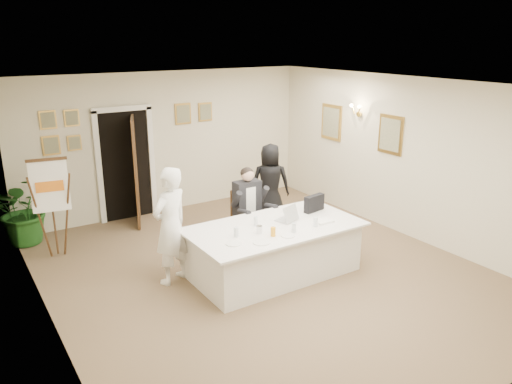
{
  "coord_description": "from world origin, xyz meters",
  "views": [
    {
      "loc": [
        -3.83,
        -5.71,
        3.44
      ],
      "look_at": [
        0.24,
        0.6,
        1.08
      ],
      "focal_mm": 35.0,
      "sensor_mm": 36.0,
      "label": 1
    }
  ],
  "objects_px": {
    "standing_man": "(171,226)",
    "laptop_bag": "(314,203)",
    "seated_man": "(249,208)",
    "paper_stack": "(324,221)",
    "standing_woman": "(270,183)",
    "oj_glass": "(273,232)",
    "steel_jug": "(259,230)",
    "laptop": "(286,211)",
    "flip_chart": "(53,213)",
    "potted_palm": "(25,209)",
    "conference_table": "(274,250)"
  },
  "relations": [
    {
      "from": "seated_man",
      "to": "laptop",
      "type": "bearing_deg",
      "value": -73.5
    },
    {
      "from": "standing_woman",
      "to": "potted_palm",
      "type": "xyz_separation_m",
      "value": [
        -4.14,
        1.39,
        -0.15
      ]
    },
    {
      "from": "laptop",
      "to": "steel_jug",
      "type": "xyz_separation_m",
      "value": [
        -0.63,
        -0.23,
        -0.08
      ]
    },
    {
      "from": "conference_table",
      "to": "laptop_bag",
      "type": "bearing_deg",
      "value": 12.0
    },
    {
      "from": "flip_chart",
      "to": "standing_man",
      "type": "distance_m",
      "value": 2.18
    },
    {
      "from": "oj_glass",
      "to": "seated_man",
      "type": "bearing_deg",
      "value": 71.6
    },
    {
      "from": "conference_table",
      "to": "oj_glass",
      "type": "xyz_separation_m",
      "value": [
        -0.24,
        -0.31,
        0.45
      ]
    },
    {
      "from": "standing_man",
      "to": "laptop_bag",
      "type": "bearing_deg",
      "value": 146.34
    },
    {
      "from": "paper_stack",
      "to": "oj_glass",
      "type": "bearing_deg",
      "value": -177.52
    },
    {
      "from": "laptop",
      "to": "paper_stack",
      "type": "bearing_deg",
      "value": -60.43
    },
    {
      "from": "standing_woman",
      "to": "potted_palm",
      "type": "bearing_deg",
      "value": 14.87
    },
    {
      "from": "potted_palm",
      "to": "paper_stack",
      "type": "relative_size",
      "value": 4.5
    },
    {
      "from": "flip_chart",
      "to": "standing_woman",
      "type": "bearing_deg",
      "value": -7.18
    },
    {
      "from": "standing_man",
      "to": "steel_jug",
      "type": "height_order",
      "value": "standing_man"
    },
    {
      "from": "flip_chart",
      "to": "potted_palm",
      "type": "xyz_separation_m",
      "value": [
        -0.3,
        0.9,
        -0.14
      ]
    },
    {
      "from": "laptop",
      "to": "laptop_bag",
      "type": "bearing_deg",
      "value": -10.45
    },
    {
      "from": "standing_woman",
      "to": "laptop",
      "type": "bearing_deg",
      "value": 95.85
    },
    {
      "from": "steel_jug",
      "to": "laptop",
      "type": "bearing_deg",
      "value": 19.69
    },
    {
      "from": "conference_table",
      "to": "standing_woman",
      "type": "distance_m",
      "value": 2.32
    },
    {
      "from": "steel_jug",
      "to": "standing_man",
      "type": "bearing_deg",
      "value": 144.41
    },
    {
      "from": "laptop",
      "to": "steel_jug",
      "type": "relative_size",
      "value": 3.11
    },
    {
      "from": "paper_stack",
      "to": "oj_glass",
      "type": "xyz_separation_m",
      "value": [
        -0.95,
        -0.04,
        0.05
      ]
    },
    {
      "from": "standing_woman",
      "to": "laptop",
      "type": "xyz_separation_m",
      "value": [
        -0.95,
        -1.82,
        0.16
      ]
    },
    {
      "from": "standing_man",
      "to": "oj_glass",
      "type": "distance_m",
      "value": 1.46
    },
    {
      "from": "potted_palm",
      "to": "steel_jug",
      "type": "height_order",
      "value": "potted_palm"
    },
    {
      "from": "flip_chart",
      "to": "standing_man",
      "type": "height_order",
      "value": "standing_man"
    },
    {
      "from": "seated_man",
      "to": "steel_jug",
      "type": "xyz_separation_m",
      "value": [
        -0.56,
        -1.18,
        0.13
      ]
    },
    {
      "from": "laptop",
      "to": "paper_stack",
      "type": "height_order",
      "value": "laptop"
    },
    {
      "from": "steel_jug",
      "to": "standing_woman",
      "type": "bearing_deg",
      "value": 52.28
    },
    {
      "from": "steel_jug",
      "to": "oj_glass",
      "type": "bearing_deg",
      "value": -61.89
    },
    {
      "from": "standing_woman",
      "to": "oj_glass",
      "type": "xyz_separation_m",
      "value": [
        -1.48,
        -2.24,
        0.08
      ]
    },
    {
      "from": "steel_jug",
      "to": "seated_man",
      "type": "bearing_deg",
      "value": 64.67
    },
    {
      "from": "laptop",
      "to": "steel_jug",
      "type": "distance_m",
      "value": 0.68
    },
    {
      "from": "flip_chart",
      "to": "standing_man",
      "type": "relative_size",
      "value": 0.94
    },
    {
      "from": "flip_chart",
      "to": "standing_woman",
      "type": "relative_size",
      "value": 1.07
    },
    {
      "from": "standing_man",
      "to": "paper_stack",
      "type": "xyz_separation_m",
      "value": [
        2.08,
        -0.89,
        -0.07
      ]
    },
    {
      "from": "flip_chart",
      "to": "laptop_bag",
      "type": "xyz_separation_m",
      "value": [
        3.5,
        -2.22,
        0.16
      ]
    },
    {
      "from": "conference_table",
      "to": "flip_chart",
      "type": "bearing_deg",
      "value": 137.23
    },
    {
      "from": "flip_chart",
      "to": "laptop_bag",
      "type": "height_order",
      "value": "flip_chart"
    },
    {
      "from": "paper_stack",
      "to": "oj_glass",
      "type": "relative_size",
      "value": 2.08
    },
    {
      "from": "seated_man",
      "to": "paper_stack",
      "type": "bearing_deg",
      "value": -57.65
    },
    {
      "from": "laptop_bag",
      "to": "steel_jug",
      "type": "height_order",
      "value": "laptop_bag"
    },
    {
      "from": "laptop_bag",
      "to": "conference_table",
      "type": "bearing_deg",
      "value": -177.72
    },
    {
      "from": "potted_palm",
      "to": "paper_stack",
      "type": "height_order",
      "value": "potted_palm"
    },
    {
      "from": "conference_table",
      "to": "laptop",
      "type": "bearing_deg",
      "value": 20.08
    },
    {
      "from": "conference_table",
      "to": "flip_chart",
      "type": "xyz_separation_m",
      "value": [
        -2.61,
        2.41,
        0.36
      ]
    },
    {
      "from": "laptop_bag",
      "to": "oj_glass",
      "type": "distance_m",
      "value": 1.25
    },
    {
      "from": "seated_man",
      "to": "standing_woman",
      "type": "xyz_separation_m",
      "value": [
        1.02,
        0.86,
        0.05
      ]
    },
    {
      "from": "paper_stack",
      "to": "laptop",
      "type": "bearing_deg",
      "value": 137.97
    },
    {
      "from": "standing_woman",
      "to": "steel_jug",
      "type": "distance_m",
      "value": 2.59
    }
  ]
}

